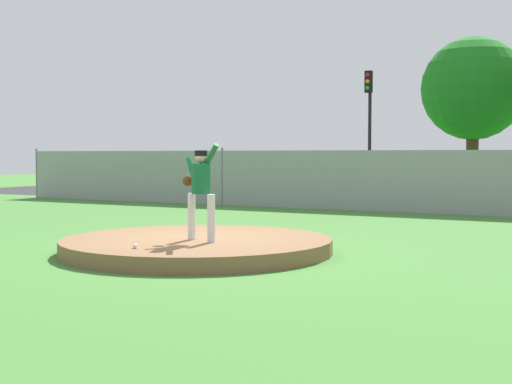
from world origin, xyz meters
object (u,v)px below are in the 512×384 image
Objects in this scene: parked_car_silver at (479,183)px; traffic_light_near at (369,111)px; traffic_cone_orange at (279,192)px; baseball at (135,246)px; pitcher_youth at (201,185)px; parked_car_burgundy at (169,175)px.

parked_car_silver is 7.30m from traffic_light_near.
baseball is at bearing -70.38° from traffic_cone_orange.
pitcher_youth is 2.95× the size of traffic_cone_orange.
pitcher_youth is 21.92× the size of baseball.
traffic_light_near is at bearing 101.70° from pitcher_youth.
baseball is 15.82m from parked_car_silver.
traffic_light_near is (-3.83, 18.51, 2.32)m from pitcher_youth.
parked_car_silver reaches higher than traffic_cone_orange.
parked_car_burgundy is 8.42× the size of traffic_cone_orange.
pitcher_youth is 19.05m from traffic_light_near.
traffic_cone_orange reaches higher than baseball.
pitcher_youth reaches higher than parked_car_burgundy.
pitcher_youth is at bearing -67.59° from traffic_cone_orange.
pitcher_youth is 0.35× the size of parked_car_burgundy.
pitcher_youth reaches higher than traffic_cone_orange.
parked_car_burgundy is (-10.93, 15.95, 0.52)m from baseball.
baseball is at bearing -80.03° from traffic_light_near.
pitcher_youth reaches higher than baseball.
parked_car_silver is at bearing 83.89° from pitcher_youth.
parked_car_burgundy is at bearing 178.89° from parked_car_silver.
parked_car_silver is at bearing -1.11° from parked_car_burgundy.
pitcher_youth is 0.36× the size of parked_car_silver.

